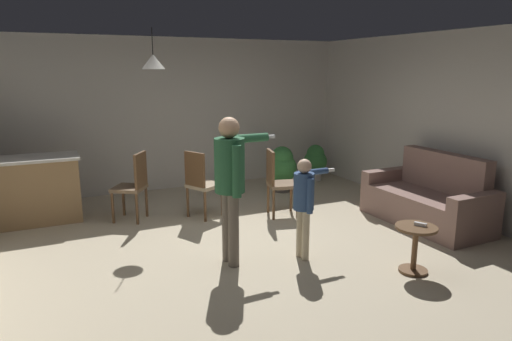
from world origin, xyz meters
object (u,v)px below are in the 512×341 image
at_px(spare_remote_on_table, 420,224).
at_px(dining_chair_by_counter, 201,182).
at_px(couch_floral, 428,201).
at_px(dining_chair_near_wall, 278,180).
at_px(potted_plant_corner, 315,161).
at_px(potted_plant_by_wall, 282,167).
at_px(dining_chair_centre_back, 134,184).
at_px(person_child, 304,198).
at_px(person_adult, 231,175).
at_px(side_table_by_couch, 415,243).
at_px(kitchen_counter, 34,190).

bearing_deg(spare_remote_on_table, dining_chair_by_counter, 119.22).
height_order(couch_floral, dining_chair_near_wall, same).
xyz_separation_m(dining_chair_by_counter, spare_remote_on_table, (1.54, -2.75, -0.01)).
xyz_separation_m(potted_plant_corner, potted_plant_by_wall, (-1.00, -0.47, 0.06)).
bearing_deg(dining_chair_by_counter, dining_chair_centre_back, -134.47).
height_order(dining_chair_centre_back, potted_plant_corner, dining_chair_centre_back).
bearing_deg(dining_chair_near_wall, spare_remote_on_table, 25.33).
bearing_deg(person_child, person_adult, -105.31).
bearing_deg(person_child, side_table_by_couch, 47.25).
bearing_deg(person_adult, person_child, 73.29).
relative_size(potted_plant_corner, spare_remote_on_table, 5.44).
height_order(person_adult, potted_plant_by_wall, person_adult).
bearing_deg(potted_plant_corner, person_adult, -135.03).
bearing_deg(dining_chair_by_counter, side_table_by_couch, 1.83).
xyz_separation_m(side_table_by_couch, potted_plant_corner, (1.28, 4.02, 0.06)).
distance_m(side_table_by_couch, dining_chair_near_wall, 2.39).
relative_size(person_child, potted_plant_by_wall, 1.44).
xyz_separation_m(dining_chair_centre_back, potted_plant_corner, (3.69, 0.99, -0.16)).
bearing_deg(couch_floral, side_table_by_couch, 129.64).
bearing_deg(person_child, kitchen_counter, -133.82).
height_order(dining_chair_near_wall, potted_plant_by_wall, dining_chair_near_wall).
distance_m(couch_floral, side_table_by_couch, 1.76).
bearing_deg(person_adult, potted_plant_corner, 133.74).
xyz_separation_m(side_table_by_couch, dining_chair_near_wall, (-0.43, 2.34, 0.22)).
distance_m(side_table_by_couch, dining_chair_centre_back, 3.88).
distance_m(dining_chair_near_wall, potted_plant_corner, 2.40).
bearing_deg(dining_chair_by_counter, kitchen_counter, -136.72).
distance_m(dining_chair_by_counter, spare_remote_on_table, 3.15).
relative_size(person_adult, dining_chair_by_counter, 1.66).
distance_m(dining_chair_near_wall, potted_plant_by_wall, 1.40).
xyz_separation_m(dining_chair_centre_back, spare_remote_on_table, (2.45, -3.05, -0.01)).
bearing_deg(side_table_by_couch, potted_plant_by_wall, 85.51).
distance_m(kitchen_counter, person_child, 3.93).
bearing_deg(person_child, dining_chair_centre_back, -145.34).
bearing_deg(spare_remote_on_table, side_table_by_couch, 169.16).
height_order(person_adult, dining_chair_near_wall, person_adult).
bearing_deg(dining_chair_near_wall, person_child, -2.98).
bearing_deg(spare_remote_on_table, dining_chair_near_wall, 101.53).
bearing_deg(potted_plant_by_wall, side_table_by_couch, -94.49).
xyz_separation_m(kitchen_counter, spare_remote_on_table, (3.76, -3.56, 0.06)).
xyz_separation_m(person_adult, spare_remote_on_table, (1.74, -1.06, -0.49)).
height_order(person_child, potted_plant_corner, person_child).
bearing_deg(side_table_by_couch, kitchen_counter, 136.27).
bearing_deg(person_adult, dining_chair_centre_back, -161.50).
xyz_separation_m(side_table_by_couch, dining_chair_by_counter, (-1.49, 2.74, 0.22)).
relative_size(side_table_by_couch, potted_plant_corner, 0.74).
distance_m(potted_plant_corner, spare_remote_on_table, 4.22).
bearing_deg(dining_chair_centre_back, potted_plant_by_wall, -46.08).
xyz_separation_m(kitchen_counter, dining_chair_near_wall, (3.28, -1.21, 0.07)).
distance_m(person_adult, spare_remote_on_table, 2.10).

